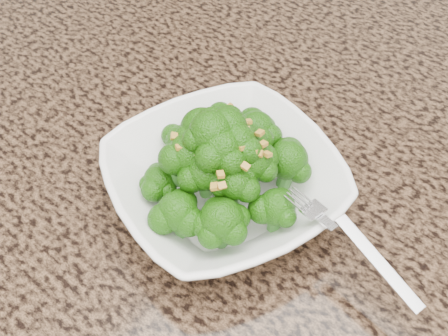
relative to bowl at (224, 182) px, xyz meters
The scene contains 5 objects.
granite_counter 0.16m from the bowl, 31.66° to the left, with size 1.64×1.04×0.03m, color brown.
bowl is the anchor object (origin of this frame).
broccoli_pile 0.06m from the bowl, ahead, with size 0.20×0.20×0.07m, color #1F600A, non-canonical shape.
garlic_topping 0.10m from the bowl, ahead, with size 0.12×0.12×0.01m, color gold, non-canonical shape.
fork 0.12m from the bowl, ahead, with size 0.17×0.03×0.01m, color silver, non-canonical shape.
Camera 1 is at (0.10, -0.06, 1.37)m, focal length 45.00 mm.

